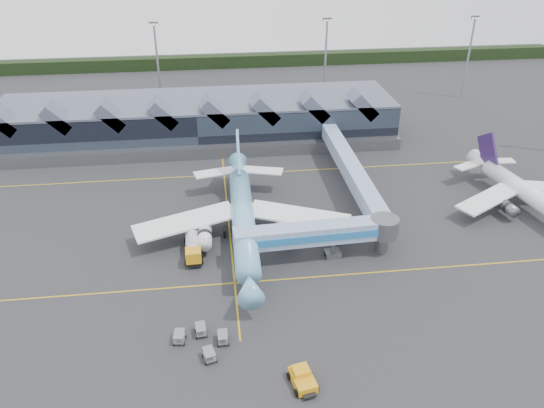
{
  "coord_description": "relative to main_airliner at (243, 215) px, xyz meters",
  "views": [
    {
      "loc": [
        -2.06,
        -70.09,
        48.56
      ],
      "look_at": [
        7.25,
        5.95,
        5.0
      ],
      "focal_mm": 35.0,
      "sensor_mm": 36.0,
      "label": 1
    }
  ],
  "objects": [
    {
      "name": "jet_bridge",
      "position": [
        12.45,
        -7.83,
        0.44
      ],
      "size": [
        25.93,
        5.0,
        6.23
      ],
      "rotation": [
        0.0,
        0.0,
        0.05
      ],
      "color": "#7EA0D2",
      "rests_on": "ground"
    },
    {
      "name": "main_airliner",
      "position": [
        0.0,
        0.0,
        0.0
      ],
      "size": [
        36.46,
        41.87,
        13.47
      ],
      "rotation": [
        0.0,
        0.0,
        -0.02
      ],
      "color": "#70ABE2",
      "rests_on": "ground"
    },
    {
      "name": "ground",
      "position": [
        -2.25,
        -4.71,
        -3.96
      ],
      "size": [
        260.0,
        260.0,
        0.0
      ],
      "primitive_type": "plane",
      "color": "#2C2C2F",
      "rests_on": "ground"
    },
    {
      "name": "taxi_stripes",
      "position": [
        -2.25,
        5.29,
        -3.95
      ],
      "size": [
        120.0,
        60.0,
        0.01
      ],
      "color": "gold",
      "rests_on": "ground"
    },
    {
      "name": "fuel_truck",
      "position": [
        -8.28,
        -4.01,
        -2.16
      ],
      "size": [
        3.06,
        9.62,
        3.21
      ],
      "rotation": [
        0.0,
        0.0,
        0.04
      ],
      "color": "black",
      "rests_on": "ground"
    },
    {
      "name": "light_masts",
      "position": [
        18.75,
        58.09,
        8.53
      ],
      "size": [
        132.4,
        42.56,
        22.45
      ],
      "color": "gray",
      "rests_on": "ground"
    },
    {
      "name": "baggage_carts",
      "position": [
        -6.93,
        -24.61,
        -3.17
      ],
      "size": [
        6.96,
        6.73,
        1.4
      ],
      "rotation": [
        0.0,
        0.0,
        0.02
      ],
      "color": "gray",
      "rests_on": "ground"
    },
    {
      "name": "pushback_tug",
      "position": [
        4.43,
        -32.45,
        -3.09
      ],
      "size": [
        3.4,
        4.67,
        1.92
      ],
      "rotation": [
        0.0,
        0.0,
        0.2
      ],
      "color": "orange",
      "rests_on": "ground"
    },
    {
      "name": "tree_line_far",
      "position": [
        -2.25,
        105.29,
        -1.96
      ],
      "size": [
        260.0,
        4.0,
        4.0
      ],
      "primitive_type": "cube",
      "color": "black",
      "rests_on": "ground"
    },
    {
      "name": "regional_jet",
      "position": [
        51.06,
        3.42,
        -0.57
      ],
      "size": [
        28.12,
        31.03,
        10.67
      ],
      "rotation": [
        0.0,
        0.0,
        0.17
      ],
      "color": "white",
      "rests_on": "ground"
    },
    {
      "name": "terminal",
      "position": [
        -7.31,
        42.64,
        0.92
      ],
      "size": [
        90.0,
        22.25,
        12.52
      ],
      "color": "black",
      "rests_on": "ground"
    }
  ]
}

